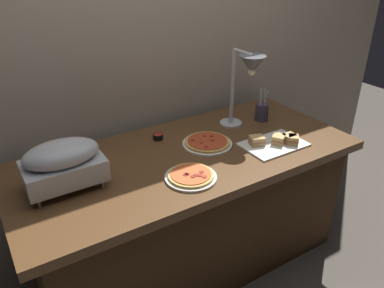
# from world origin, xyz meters

# --- Properties ---
(ground_plane) EXTENTS (8.00, 8.00, 0.00)m
(ground_plane) POSITION_xyz_m (0.00, 0.00, 0.00)
(ground_plane) COLOR #4C443D
(back_wall) EXTENTS (4.40, 0.04, 2.40)m
(back_wall) POSITION_xyz_m (0.00, 0.50, 1.20)
(back_wall) COLOR tan
(back_wall) RESTS_ON ground_plane
(buffet_table) EXTENTS (1.90, 0.84, 0.76)m
(buffet_table) POSITION_xyz_m (0.00, 0.00, 0.39)
(buffet_table) COLOR brown
(buffet_table) RESTS_ON ground_plane
(chafing_dish) EXTENTS (0.36, 0.22, 0.24)m
(chafing_dish) POSITION_xyz_m (-0.65, 0.02, 0.90)
(chafing_dish) COLOR #B7BABF
(chafing_dish) RESTS_ON buffet_table
(heat_lamp) EXTENTS (0.15, 0.31, 0.48)m
(heat_lamp) POSITION_xyz_m (0.44, 0.05, 1.13)
(heat_lamp) COLOR #B7BABF
(heat_lamp) RESTS_ON buffet_table
(pizza_plate_front) EXTENTS (0.28, 0.28, 0.03)m
(pizza_plate_front) POSITION_xyz_m (0.15, 0.03, 0.77)
(pizza_plate_front) COLOR white
(pizza_plate_front) RESTS_ON buffet_table
(pizza_plate_center) EXTENTS (0.26, 0.26, 0.03)m
(pizza_plate_center) POSITION_xyz_m (-0.12, -0.22, 0.77)
(pizza_plate_center) COLOR white
(pizza_plate_center) RESTS_ON buffet_table
(sandwich_platter) EXTENTS (0.36, 0.24, 0.06)m
(sandwich_platter) POSITION_xyz_m (0.48, -0.18, 0.78)
(sandwich_platter) COLOR white
(sandwich_platter) RESTS_ON buffet_table
(sauce_cup_near) EXTENTS (0.06, 0.06, 0.03)m
(sauce_cup_near) POSITION_xyz_m (-0.06, 0.24, 0.78)
(sauce_cup_near) COLOR black
(sauce_cup_near) RESTS_ON buffet_table
(utensil_holder) EXTENTS (0.08, 0.08, 0.22)m
(utensil_holder) POSITION_xyz_m (0.64, 0.13, 0.82)
(utensil_holder) COLOR #383347
(utensil_holder) RESTS_ON buffet_table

